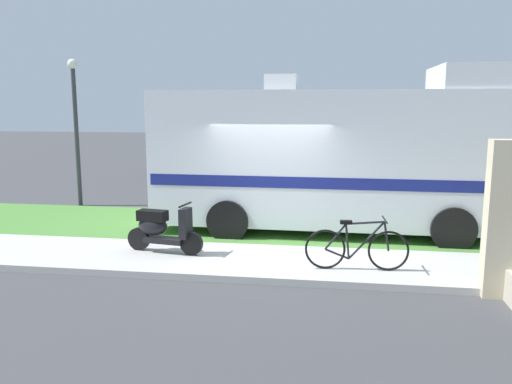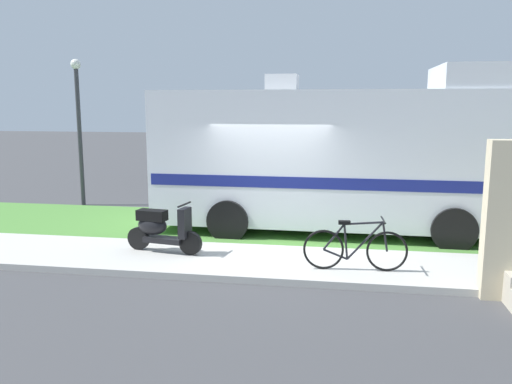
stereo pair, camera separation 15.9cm
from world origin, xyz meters
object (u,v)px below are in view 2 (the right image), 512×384
Objects in this scene: scooter at (161,228)px; pickup_truck_far at (265,155)px; motorhome_rv at (338,156)px; bicycle at (355,248)px; pickup_truck_near at (336,167)px; street_lamp_post at (79,118)px.

scooter is 10.32m from pickup_truck_far.
motorhome_rv is 3.38m from bicycle.
street_lamp_post reaches higher than pickup_truck_near.
scooter is at bearing -115.00° from pickup_truck_near.
pickup_truck_near is 1.07× the size of pickup_truck_far.
scooter is at bearing -92.61° from pickup_truck_far.
pickup_truck_near is at bearing 17.36° from street_lamp_post.
scooter is 0.37× the size of street_lamp_post.
motorhome_rv is 1.91× the size of street_lamp_post.
motorhome_rv is at bearing 96.20° from bicycle.
scooter is 0.29× the size of pickup_truck_far.
scooter is 0.27× the size of pickup_truck_near.
bicycle is at bearing -8.41° from scooter.
scooter is 0.88× the size of bicycle.
bicycle is 0.42× the size of street_lamp_post.
motorhome_rv is 1.50× the size of pickup_truck_far.
motorhome_rv is 7.60m from street_lamp_post.
street_lamp_post is (-7.21, -2.26, 1.54)m from pickup_truck_near.
scooter is 6.41m from street_lamp_post.
bicycle is 9.42m from street_lamp_post.
pickup_truck_near is at bearing 90.95° from motorhome_rv.
street_lamp_post is (-7.28, 2.03, 0.76)m from motorhome_rv.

